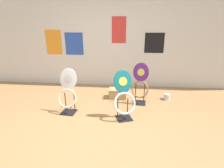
# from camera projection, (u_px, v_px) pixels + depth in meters

# --- Properties ---
(ground_plane) EXTENTS (14.00, 14.00, 0.00)m
(ground_plane) POSITION_uv_depth(u_px,v_px,m) (89.00, 131.00, 2.93)
(ground_plane) COLOR #A37547
(wall_back) EXTENTS (8.00, 0.07, 2.60)m
(wall_back) POSITION_uv_depth(u_px,v_px,m) (107.00, 40.00, 4.75)
(wall_back) COLOR silver
(wall_back) RESTS_ON ground_plane
(toilet_seat_display_purple_note) EXTENTS (0.39, 0.31, 0.92)m
(toilet_seat_display_purple_note) POSITION_uv_depth(u_px,v_px,m) (140.00, 84.00, 3.83)
(toilet_seat_display_purple_note) COLOR black
(toilet_seat_display_purple_note) RESTS_ON ground_plane
(toilet_seat_display_teal_sax) EXTENTS (0.47, 0.44, 0.91)m
(toilet_seat_display_teal_sax) POSITION_uv_depth(u_px,v_px,m) (124.00, 98.00, 3.21)
(toilet_seat_display_teal_sax) COLOR black
(toilet_seat_display_teal_sax) RESTS_ON ground_plane
(toilet_seat_display_white_plain) EXTENTS (0.39, 0.33, 0.89)m
(toilet_seat_display_white_plain) POSITION_uv_depth(u_px,v_px,m) (68.00, 93.00, 3.43)
(toilet_seat_display_white_plain) COLOR black
(toilet_seat_display_white_plain) RESTS_ON ground_plane
(paint_can) EXTENTS (0.15, 0.15, 0.14)m
(paint_can) POSITION_uv_depth(u_px,v_px,m) (167.00, 96.00, 4.14)
(paint_can) COLOR silver
(paint_can) RESTS_ON ground_plane
(storage_box) EXTENTS (0.42, 0.28, 0.22)m
(storage_box) POSITION_uv_depth(u_px,v_px,m) (118.00, 93.00, 4.23)
(storage_box) COLOR tan
(storage_box) RESTS_ON ground_plane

